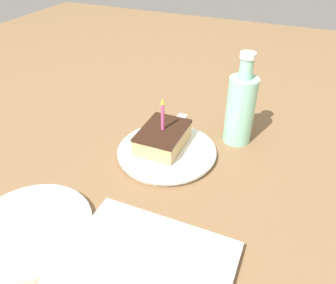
{
  "coord_description": "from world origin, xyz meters",
  "views": [
    {
      "loc": [
        0.24,
        -0.55,
        0.46
      ],
      "look_at": [
        0.0,
        -0.0,
        0.04
      ],
      "focal_mm": 35.0,
      "sensor_mm": 36.0,
      "label": 1
    }
  ],
  "objects_px": {
    "plate": "(168,153)",
    "marble_board": "(147,265)",
    "cake_slice": "(163,137)",
    "side_plate": "(30,229)",
    "fork": "(173,130)",
    "bottle": "(240,108)"
  },
  "relations": [
    {
      "from": "side_plate",
      "to": "marble_board",
      "type": "distance_m",
      "value": 0.22
    },
    {
      "from": "side_plate",
      "to": "marble_board",
      "type": "bearing_deg",
      "value": 3.84
    },
    {
      "from": "cake_slice",
      "to": "marble_board",
      "type": "height_order",
      "value": "cake_slice"
    },
    {
      "from": "plate",
      "to": "bottle",
      "type": "xyz_separation_m",
      "value": [
        0.13,
        0.13,
        0.08
      ]
    },
    {
      "from": "fork",
      "to": "cake_slice",
      "type": "bearing_deg",
      "value": -86.83
    },
    {
      "from": "bottle",
      "to": "side_plate",
      "type": "height_order",
      "value": "bottle"
    },
    {
      "from": "cake_slice",
      "to": "side_plate",
      "type": "bearing_deg",
      "value": -110.93
    },
    {
      "from": "fork",
      "to": "bottle",
      "type": "distance_m",
      "value": 0.17
    },
    {
      "from": "plate",
      "to": "marble_board",
      "type": "bearing_deg",
      "value": -73.27
    },
    {
      "from": "side_plate",
      "to": "plate",
      "type": "bearing_deg",
      "value": 65.38
    },
    {
      "from": "cake_slice",
      "to": "bottle",
      "type": "xyz_separation_m",
      "value": [
        0.15,
        0.11,
        0.05
      ]
    },
    {
      "from": "plate",
      "to": "cake_slice",
      "type": "relative_size",
      "value": 1.74
    },
    {
      "from": "cake_slice",
      "to": "marble_board",
      "type": "relative_size",
      "value": 0.5
    },
    {
      "from": "cake_slice",
      "to": "bottle",
      "type": "height_order",
      "value": "bottle"
    },
    {
      "from": "bottle",
      "to": "cake_slice",
      "type": "bearing_deg",
      "value": -142.02
    },
    {
      "from": "plate",
      "to": "marble_board",
      "type": "height_order",
      "value": "marble_board"
    },
    {
      "from": "plate",
      "to": "side_plate",
      "type": "bearing_deg",
      "value": -114.62
    },
    {
      "from": "plate",
      "to": "marble_board",
      "type": "relative_size",
      "value": 0.87
    },
    {
      "from": "plate",
      "to": "side_plate",
      "type": "xyz_separation_m",
      "value": [
        -0.14,
        -0.3,
        -0.0
      ]
    },
    {
      "from": "fork",
      "to": "plate",
      "type": "bearing_deg",
      "value": -74.78
    },
    {
      "from": "plate",
      "to": "cake_slice",
      "type": "height_order",
      "value": "cake_slice"
    },
    {
      "from": "fork",
      "to": "marble_board",
      "type": "relative_size",
      "value": 0.72
    }
  ]
}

